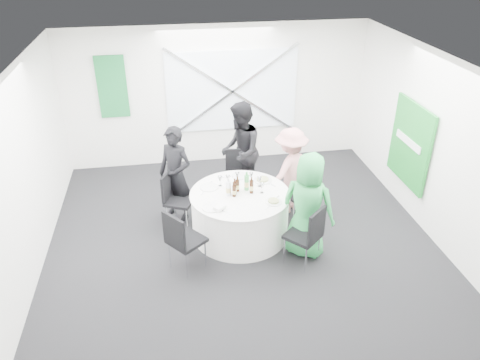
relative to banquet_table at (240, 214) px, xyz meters
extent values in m
plane|color=black|center=(0.00, -0.20, -0.38)|extent=(6.00, 6.00, 0.00)
plane|color=white|center=(0.00, -0.20, 2.42)|extent=(6.00, 6.00, 0.00)
plane|color=white|center=(0.00, 2.80, 1.02)|extent=(6.00, 0.00, 6.00)
plane|color=white|center=(0.00, -3.20, 1.02)|extent=(6.00, 0.00, 6.00)
plane|color=white|center=(-3.00, -0.20, 1.02)|extent=(0.00, 6.00, 6.00)
plane|color=white|center=(3.00, -0.20, 1.02)|extent=(0.00, 6.00, 6.00)
cube|color=silver|center=(0.30, 2.76, 1.12)|extent=(2.60, 0.03, 1.60)
cube|color=silver|center=(0.30, 2.72, 1.12)|extent=(2.63, 0.05, 1.84)
cube|color=silver|center=(0.30, 2.72, 1.12)|extent=(2.63, 0.05, 1.84)
cube|color=#156B35|center=(-2.00, 2.75, 1.32)|extent=(0.55, 0.04, 1.20)
cube|color=#178028|center=(2.94, 0.40, 0.82)|extent=(0.05, 1.20, 1.40)
cylinder|color=white|center=(0.00, 0.00, -0.01)|extent=(1.52, 1.52, 0.74)
cylinder|color=white|center=(0.00, 0.00, 0.37)|extent=(1.56, 1.56, 0.02)
cube|color=black|center=(0.12, 1.00, 0.08)|extent=(0.48, 0.48, 0.05)
cube|color=black|center=(0.15, 1.21, 0.34)|extent=(0.41, 0.09, 0.46)
cylinder|color=silver|center=(0.32, 1.15, -0.16)|extent=(0.02, 0.02, 0.44)
cylinder|color=silver|center=(-0.03, 1.20, -0.16)|extent=(0.02, 0.02, 0.44)
cylinder|color=silver|center=(0.27, 0.81, -0.16)|extent=(0.02, 0.02, 0.44)
cylinder|color=silver|center=(-0.07, 0.85, -0.16)|extent=(0.02, 0.02, 0.44)
cube|color=black|center=(-0.92, 0.44, 0.07)|extent=(0.56, 0.56, 0.05)
cube|color=black|center=(-1.11, 0.52, 0.32)|extent=(0.21, 0.38, 0.45)
cylinder|color=silver|center=(-1.00, 0.67, -0.16)|extent=(0.02, 0.02, 0.43)
cylinder|color=silver|center=(-1.15, 0.36, -0.16)|extent=(0.02, 0.02, 0.43)
cylinder|color=silver|center=(-0.70, 0.52, -0.16)|extent=(0.02, 0.02, 0.43)
cylinder|color=silver|center=(-0.84, 0.21, -0.16)|extent=(0.02, 0.02, 0.43)
cube|color=black|center=(1.04, 0.39, 0.04)|extent=(0.51, 0.51, 0.05)
cube|color=black|center=(1.21, 0.46, 0.28)|extent=(0.17, 0.36, 0.42)
cylinder|color=silver|center=(1.24, 0.30, -0.18)|extent=(0.02, 0.02, 0.40)
cylinder|color=silver|center=(1.13, 0.60, -0.18)|extent=(0.02, 0.02, 0.40)
cylinder|color=silver|center=(0.94, 0.19, -0.18)|extent=(0.02, 0.02, 0.40)
cylinder|color=silver|center=(0.83, 0.48, -0.18)|extent=(0.02, 0.02, 0.40)
cube|color=black|center=(0.77, -0.85, 0.09)|extent=(0.63, 0.63, 0.05)
cube|color=black|center=(0.92, -1.01, 0.36)|extent=(0.34, 0.32, 0.48)
cylinder|color=silver|center=(0.76, -1.10, -0.15)|extent=(0.02, 0.02, 0.45)
cylinder|color=silver|center=(1.03, -0.86, -0.15)|extent=(0.02, 0.02, 0.45)
cylinder|color=silver|center=(0.52, -0.84, -0.15)|extent=(0.02, 0.02, 0.45)
cylinder|color=silver|center=(0.79, -0.60, -0.15)|extent=(0.02, 0.02, 0.45)
cube|color=black|center=(-0.88, -0.70, 0.10)|extent=(0.63, 0.63, 0.05)
cube|color=black|center=(-1.05, -0.83, 0.37)|extent=(0.30, 0.36, 0.48)
cylinder|color=silver|center=(-1.14, -0.67, -0.15)|extent=(0.02, 0.02, 0.46)
cylinder|color=silver|center=(-0.91, -0.96, -0.15)|extent=(0.02, 0.02, 0.46)
cylinder|color=silver|center=(-0.85, -0.44, -0.15)|extent=(0.02, 0.02, 0.46)
cylinder|color=silver|center=(-0.63, -0.73, -0.15)|extent=(0.02, 0.02, 0.46)
imported|color=black|center=(-0.96, 0.69, 0.44)|extent=(0.71, 0.67, 1.63)
imported|color=black|center=(0.21, 1.23, 0.51)|extent=(0.61, 0.93, 1.78)
imported|color=#DB8E8D|center=(0.96, 0.62, 0.38)|extent=(1.07, 0.91, 1.52)
imported|color=green|center=(0.90, -0.61, 0.44)|extent=(0.96, 0.89, 1.65)
cylinder|color=silver|center=(0.10, 0.56, 0.39)|extent=(0.28, 0.28, 0.01)
cylinder|color=silver|center=(-0.45, 0.27, 0.39)|extent=(0.29, 0.29, 0.01)
cylinder|color=silver|center=(0.43, 0.35, 0.39)|extent=(0.29, 0.29, 0.01)
cylinder|color=#85944F|center=(0.43, 0.35, 0.41)|extent=(0.19, 0.19, 0.02)
cylinder|color=silver|center=(0.45, -0.34, 0.39)|extent=(0.25, 0.25, 0.01)
cylinder|color=#85944F|center=(0.45, -0.34, 0.41)|extent=(0.16, 0.16, 0.02)
cylinder|color=silver|center=(-0.48, -0.34, 0.39)|extent=(0.28, 0.28, 0.01)
cube|color=white|center=(-0.37, -0.41, 0.42)|extent=(0.20, 0.19, 0.05)
cylinder|color=#331809|center=(-0.08, 0.00, 0.48)|extent=(0.06, 0.06, 0.21)
cylinder|color=#331809|center=(-0.08, 0.00, 0.62)|extent=(0.02, 0.02, 0.06)
cylinder|color=tan|center=(-0.08, 0.00, 0.46)|extent=(0.06, 0.06, 0.07)
cylinder|color=#331809|center=(-0.03, 0.08, 0.48)|extent=(0.06, 0.06, 0.20)
cylinder|color=#331809|center=(-0.03, 0.08, 0.60)|extent=(0.02, 0.02, 0.06)
cylinder|color=tan|center=(-0.03, 0.08, 0.46)|extent=(0.06, 0.06, 0.07)
cylinder|color=#331809|center=(0.18, -0.01, 0.49)|extent=(0.06, 0.06, 0.22)
cylinder|color=#331809|center=(0.18, -0.01, 0.63)|extent=(0.02, 0.02, 0.06)
cylinder|color=tan|center=(0.18, -0.01, 0.47)|extent=(0.06, 0.06, 0.08)
cylinder|color=#331809|center=(-0.10, -0.06, 0.47)|extent=(0.06, 0.06, 0.18)
cylinder|color=#331809|center=(-0.10, -0.06, 0.59)|extent=(0.02, 0.02, 0.06)
cylinder|color=tan|center=(-0.10, -0.06, 0.45)|extent=(0.06, 0.06, 0.06)
cylinder|color=green|center=(0.12, 0.10, 0.51)|extent=(0.08, 0.08, 0.25)
cylinder|color=green|center=(0.12, 0.10, 0.66)|extent=(0.03, 0.03, 0.06)
cylinder|color=tan|center=(0.12, 0.10, 0.48)|extent=(0.08, 0.08, 0.09)
cylinder|color=white|center=(-0.18, -0.02, 0.50)|extent=(0.08, 0.08, 0.24)
cylinder|color=white|center=(-0.18, -0.02, 0.65)|extent=(0.03, 0.03, 0.06)
cylinder|color=tan|center=(-0.18, -0.02, 0.47)|extent=(0.08, 0.08, 0.08)
cylinder|color=white|center=(0.02, 0.37, 0.38)|extent=(0.06, 0.06, 0.00)
cylinder|color=white|center=(0.02, 0.37, 0.43)|extent=(0.01, 0.01, 0.10)
cone|color=white|center=(0.02, 0.37, 0.51)|extent=(0.07, 0.07, 0.08)
cylinder|color=white|center=(-0.27, 0.30, 0.38)|extent=(0.06, 0.06, 0.00)
cylinder|color=white|center=(-0.27, 0.30, 0.43)|extent=(0.01, 0.01, 0.10)
cone|color=white|center=(-0.27, 0.30, 0.51)|extent=(0.07, 0.07, 0.08)
cylinder|color=white|center=(0.24, 0.33, 0.38)|extent=(0.06, 0.06, 0.00)
cylinder|color=white|center=(0.24, 0.33, 0.43)|extent=(0.01, 0.01, 0.10)
cone|color=white|center=(0.24, 0.33, 0.51)|extent=(0.07, 0.07, 0.08)
cylinder|color=white|center=(0.34, 0.18, 0.38)|extent=(0.06, 0.06, 0.00)
cylinder|color=white|center=(0.34, 0.18, 0.43)|extent=(0.01, 0.01, 0.10)
cone|color=white|center=(0.34, 0.18, 0.51)|extent=(0.07, 0.07, 0.08)
cylinder|color=white|center=(-0.14, 0.31, 0.38)|extent=(0.06, 0.06, 0.00)
cylinder|color=white|center=(-0.14, 0.31, 0.43)|extent=(0.01, 0.01, 0.10)
cone|color=white|center=(-0.14, 0.31, 0.51)|extent=(0.07, 0.07, 0.08)
cylinder|color=white|center=(0.34, -0.03, 0.38)|extent=(0.06, 0.06, 0.00)
cylinder|color=white|center=(0.34, -0.03, 0.43)|extent=(0.01, 0.01, 0.10)
cone|color=white|center=(0.34, -0.03, 0.51)|extent=(0.07, 0.07, 0.08)
cube|color=silver|center=(0.21, 0.53, 0.38)|extent=(0.15, 0.03, 0.01)
cube|color=silver|center=(-0.13, 0.56, 0.38)|extent=(0.15, 0.03, 0.01)
cube|color=silver|center=(0.55, 0.18, 0.38)|extent=(0.10, 0.13, 0.01)
cube|color=silver|center=(0.43, 0.38, 0.38)|extent=(0.08, 0.14, 0.01)
cube|color=silver|center=(-0.51, -0.27, 0.38)|extent=(0.12, 0.12, 0.01)
cube|color=silver|center=(-0.29, -0.50, 0.38)|extent=(0.11, 0.12, 0.01)
cube|color=silver|center=(0.33, -0.47, 0.38)|extent=(0.10, 0.13, 0.01)
cube|color=silver|center=(0.53, -0.23, 0.38)|extent=(0.11, 0.12, 0.01)
cube|color=silver|center=(-0.42, 0.39, 0.38)|extent=(0.08, 0.14, 0.01)
cube|color=silver|center=(-0.57, 0.09, 0.38)|extent=(0.08, 0.14, 0.01)
camera|label=1|loc=(-1.02, -6.14, 4.05)|focal=35.00mm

